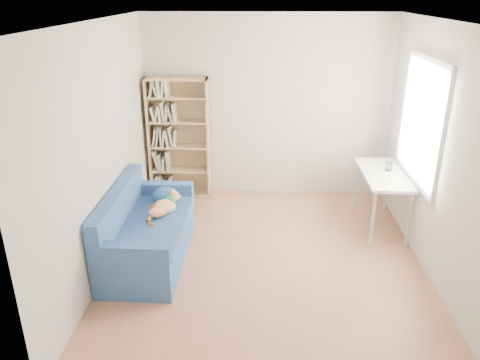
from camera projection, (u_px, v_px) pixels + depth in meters
The scene contains 6 objects.
ground at pixel (266, 261), 5.33m from camera, with size 4.00×4.00×0.00m, color #A16748.
room_shell at pixel (279, 121), 4.74m from camera, with size 3.54×4.04×2.62m.
sofa at pixel (146, 232), 5.31m from camera, with size 0.82×1.70×0.84m.
bookshelf at pixel (179, 143), 6.78m from camera, with size 0.88×0.27×1.75m.
desk at pixel (383, 179), 5.87m from camera, with size 0.52×1.14×0.75m.
pen_cup at pixel (389, 165), 5.90m from camera, with size 0.09×0.09×0.16m.
Camera 1 is at (-0.10, -4.59, 2.88)m, focal length 35.00 mm.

